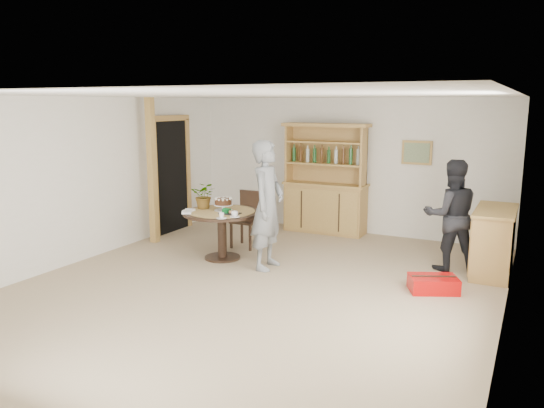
{
  "coord_description": "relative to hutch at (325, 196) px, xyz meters",
  "views": [
    {
      "loc": [
        3.2,
        -5.94,
        2.41
      ],
      "look_at": [
        0.01,
        0.39,
        1.05
      ],
      "focal_mm": 35.0,
      "sensor_mm": 36.0,
      "label": 1
    }
  ],
  "objects": [
    {
      "name": "ground",
      "position": [
        0.3,
        -3.24,
        -0.69
      ],
      "size": [
        7.0,
        7.0,
        0.0
      ],
      "primitive_type": "plane",
      "color": "tan",
      "rests_on": "ground"
    },
    {
      "name": "room_shell",
      "position": [
        0.3,
        -3.23,
        1.05
      ],
      "size": [
        6.04,
        7.04,
        2.52
      ],
      "color": "white",
      "rests_on": "ground"
    },
    {
      "name": "doorway",
      "position": [
        -2.63,
        -1.24,
        0.42
      ],
      "size": [
        0.13,
        1.1,
        2.18
      ],
      "color": "black",
      "rests_on": "ground"
    },
    {
      "name": "pine_post",
      "position": [
        -2.4,
        -2.04,
        0.56
      ],
      "size": [
        0.12,
        0.12,
        2.5
      ],
      "primitive_type": "cube",
      "color": "tan",
      "rests_on": "ground"
    },
    {
      "name": "hutch",
      "position": [
        0.0,
        0.0,
        0.0
      ],
      "size": [
        1.62,
        0.54,
        2.04
      ],
      "color": "tan",
      "rests_on": "ground"
    },
    {
      "name": "sideboard",
      "position": [
        3.04,
        -1.24,
        -0.22
      ],
      "size": [
        0.54,
        1.26,
        0.94
      ],
      "color": "tan",
      "rests_on": "ground"
    },
    {
      "name": "dining_table",
      "position": [
        -0.81,
        -2.36,
        -0.08
      ],
      "size": [
        1.2,
        1.2,
        0.76
      ],
      "color": "black",
      "rests_on": "ground"
    },
    {
      "name": "dining_chair",
      "position": [
        -0.81,
        -1.53,
        -0.15
      ],
      "size": [
        0.42,
        0.42,
        0.95
      ],
      "rotation": [
        0.0,
        0.0,
        0.01
      ],
      "color": "black",
      "rests_on": "ground"
    },
    {
      "name": "birthday_cake",
      "position": [
        -0.81,
        -2.31,
        0.19
      ],
      "size": [
        0.3,
        0.3,
        0.2
      ],
      "color": "white",
      "rests_on": "dining_table"
    },
    {
      "name": "flower_vase",
      "position": [
        -1.16,
        -2.31,
        0.28
      ],
      "size": [
        0.47,
        0.44,
        0.42
      ],
      "primitive_type": "imported",
      "rotation": [
        0.0,
        0.0,
        0.35
      ],
      "color": "#3F7233",
      "rests_on": "dining_table"
    },
    {
      "name": "gift_tray",
      "position": [
        -0.59,
        -2.48,
        0.1
      ],
      "size": [
        0.3,
        0.2,
        0.08
      ],
      "color": "black",
      "rests_on": "dining_table"
    },
    {
      "name": "coffee_cup_a",
      "position": [
        -0.41,
        -2.64,
        0.11
      ],
      "size": [
        0.15,
        0.15,
        0.09
      ],
      "color": "white",
      "rests_on": "dining_table"
    },
    {
      "name": "coffee_cup_b",
      "position": [
        -0.53,
        -2.81,
        0.11
      ],
      "size": [
        0.15,
        0.15,
        0.08
      ],
      "color": "white",
      "rests_on": "dining_table"
    },
    {
      "name": "napkins",
      "position": [
        -1.22,
        -2.67,
        0.09
      ],
      "size": [
        0.24,
        0.33,
        0.03
      ],
      "color": "white",
      "rests_on": "dining_table"
    },
    {
      "name": "teen_boy",
      "position": [
        0.04,
        -2.46,
        0.25
      ],
      "size": [
        0.49,
        0.71,
        1.88
      ],
      "primitive_type": "imported",
      "rotation": [
        0.0,
        0.0,
        1.63
      ],
      "color": "slate",
      "rests_on": "ground"
    },
    {
      "name": "adult_person",
      "position": [
        2.45,
        -1.34,
        0.12
      ],
      "size": [
        0.97,
        0.88,
        1.62
      ],
      "primitive_type": "imported",
      "rotation": [
        0.0,
        0.0,
        3.55
      ],
      "color": "black",
      "rests_on": "ground"
    },
    {
      "name": "red_suitcase",
      "position": [
        2.43,
        -2.4,
        -0.59
      ],
      "size": [
        0.71,
        0.61,
        0.21
      ],
      "rotation": [
        0.0,
        0.0,
        0.43
      ],
      "color": "#BC0A09",
      "rests_on": "ground"
    }
  ]
}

